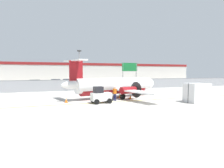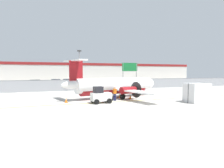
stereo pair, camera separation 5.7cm
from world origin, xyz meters
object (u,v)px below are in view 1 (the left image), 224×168
object	(u,v)px
traffic_cone_near_left	(66,100)
parked_car_2	(56,82)
ground_crew_worker	(115,93)
parked_car_1	(34,83)
traffic_cone_near_right	(130,96)
baggage_tug	(101,96)
parked_car_4	(86,82)
commuter_airplane	(116,86)
parked_car_7	(146,82)
parked_car_0	(8,86)
parked_car_6	(113,81)
traffic_cone_far_right	(119,95)
traffic_cone_far_left	(98,96)
parked_car_3	(68,82)
parked_car_5	(107,83)
apron_light_pole	(79,67)
highway_sign	(130,69)
cargo_container	(197,93)

from	to	relation	value
traffic_cone_near_left	parked_car_2	distance (m)	30.66
ground_crew_worker	parked_car_1	size ratio (longest dim) A/B	0.40
ground_crew_worker	traffic_cone_near_right	world-z (taller)	ground_crew_worker
baggage_tug	parked_car_1	bearing A→B (deg)	99.46
parked_car_4	commuter_airplane	bearing A→B (deg)	-102.36
commuter_airplane	parked_car_2	xyz separation A→B (m)	(-5.40, 28.17, -0.71)
parked_car_7	parked_car_0	bearing A→B (deg)	178.78
ground_crew_worker	traffic_cone_near_left	bearing A→B (deg)	136.17
parked_car_2	parked_car_6	xyz separation A→B (m)	(15.38, -1.55, 0.00)
traffic_cone_near_right	parked_car_1	bearing A→B (deg)	113.09
baggage_tug	traffic_cone_far_right	distance (m)	5.31
traffic_cone_far_left	ground_crew_worker	bearing A→B (deg)	-65.17
commuter_airplane	parked_car_2	world-z (taller)	commuter_airplane
commuter_airplane	baggage_tug	bearing A→B (deg)	-143.46
traffic_cone_near_right	parked_car_2	distance (m)	30.84
parked_car_3	parked_car_4	distance (m)	4.79
traffic_cone_far_left	parked_car_0	bearing A→B (deg)	125.83
parked_car_5	apron_light_pole	xyz separation A→B (m)	(-9.14, -11.81, 3.41)
parked_car_3	parked_car_5	xyz separation A→B (m)	(8.13, -7.85, 0.00)
baggage_tug	parked_car_2	distance (m)	32.47
baggage_tug	traffic_cone_near_left	xyz separation A→B (m)	(-3.54, 1.81, -0.54)
traffic_cone_far_right	highway_sign	distance (m)	17.09
parked_car_5	apron_light_pole	size ratio (longest dim) A/B	0.60
parked_car_4	parked_car_5	world-z (taller)	same
baggage_tug	traffic_cone_far_right	size ratio (longest dim) A/B	3.75
commuter_airplane	parked_car_6	distance (m)	28.43
traffic_cone_near_left	parked_car_6	world-z (taller)	parked_car_6
parked_car_2	highway_sign	bearing A→B (deg)	-41.98
traffic_cone_far_right	parked_car_7	world-z (taller)	parked_car_7
commuter_airplane	traffic_cone_near_left	xyz separation A→B (m)	(-7.12, -2.44, -1.29)
traffic_cone_near_right	parked_car_1	xyz separation A→B (m)	(-11.87, 27.84, 0.58)
baggage_tug	traffic_cone_far_right	world-z (taller)	baggage_tug
traffic_cone_near_left	parked_car_1	size ratio (longest dim) A/B	0.15
commuter_airplane	parked_car_7	bearing A→B (deg)	36.52
traffic_cone_far_left	parked_car_3	xyz separation A→B (m)	(0.46, 28.86, 0.58)
parked_car_4	highway_sign	world-z (taller)	highway_sign
ground_crew_worker	highway_sign	size ratio (longest dim) A/B	0.31
parked_car_0	parked_car_7	distance (m)	30.84
ground_crew_worker	parked_car_7	xyz separation A→B (m)	(16.92, 21.36, -0.06)
traffic_cone_far_left	cargo_container	bearing A→B (deg)	-37.40
commuter_airplane	traffic_cone_near_left	bearing A→B (deg)	-174.39
traffic_cone_near_left	traffic_cone_far_right	world-z (taller)	same
traffic_cone_near_right	baggage_tug	bearing A→B (deg)	-154.32
parked_car_1	parked_car_7	xyz separation A→B (m)	(26.19, -7.50, 0.00)
commuter_airplane	apron_light_pole	distance (m)	9.97
highway_sign	apron_light_pole	bearing A→B (deg)	-158.58
cargo_container	traffic_cone_far_right	size ratio (longest dim) A/B	3.87
parked_car_5	highway_sign	size ratio (longest dim) A/B	0.79
commuter_airplane	traffic_cone_far_left	bearing A→B (deg)	170.26
parked_car_0	highway_sign	world-z (taller)	highway_sign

